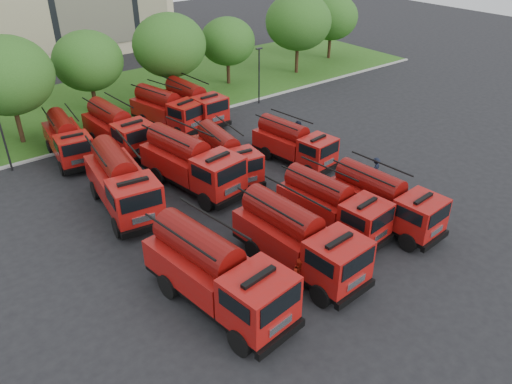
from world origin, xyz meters
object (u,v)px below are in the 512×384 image
fire_truck_0 (217,273)px  firefighter_2 (399,206)px  fire_truck_5 (191,163)px  fire_truck_2 (332,205)px  firefighter_5 (297,145)px  fire_truck_4 (122,182)px  fire_truck_1 (298,239)px  fire_truck_8 (67,139)px  fire_truck_9 (118,129)px  fire_truck_11 (194,102)px  firefighter_1 (299,290)px  fire_truck_10 (167,109)px  firefighter_3 (374,178)px  fire_truck_6 (226,155)px  fire_truck_3 (384,200)px  firefighter_0 (379,232)px  firefighter_4 (259,230)px  fire_truck_7 (294,143)px

fire_truck_0 → firefighter_2: bearing=-6.0°
fire_truck_5 → firefighter_2: bearing=-56.9°
fire_truck_2 → firefighter_5: (6.16, 9.60, -1.55)m
fire_truck_4 → firefighter_5: bearing=9.2°
fire_truck_1 → fire_truck_2: (3.86, 1.43, -0.18)m
fire_truck_0 → fire_truck_2: size_ratio=1.19×
firefighter_2 → fire_truck_4: bearing=52.2°
fire_truck_8 → fire_truck_9: (3.54, -0.78, 0.15)m
fire_truck_5 → fire_truck_11: fire_truck_5 is taller
fire_truck_0 → firefighter_1: bearing=-31.7°
fire_truck_1 → fire_truck_10: 20.64m
fire_truck_5 → fire_truck_9: 8.48m
fire_truck_0 → firefighter_3: bearing=6.4°
fire_truck_4 → fire_truck_6: size_ratio=1.17×
firefighter_2 → fire_truck_10: bearing=14.0°
fire_truck_4 → fire_truck_9: size_ratio=1.09×
fire_truck_5 → fire_truck_6: 2.74m
fire_truck_6 → fire_truck_10: (1.02, 9.84, 0.06)m
fire_truck_10 → firefighter_5: 11.18m
fire_truck_10 → firefighter_2: (5.00, -19.82, -1.58)m
fire_truck_3 → firefighter_1: bearing=-173.8°
firefighter_5 → fire_truck_0: bearing=65.5°
fire_truck_2 → fire_truck_9: 18.03m
fire_truck_0 → fire_truck_8: size_ratio=1.21×
firefighter_1 → fire_truck_0: bearing=169.6°
firefighter_3 → fire_truck_11: bearing=-88.3°
fire_truck_0 → fire_truck_6: 12.75m
fire_truck_2 → fire_truck_10: fire_truck_10 is taller
fire_truck_1 → firefighter_5: size_ratio=3.93×
fire_truck_11 → firefighter_5: (3.58, -9.16, -1.62)m
firefighter_3 → firefighter_5: (-0.58, 7.17, 0.00)m
fire_truck_5 → firefighter_0: size_ratio=4.33×
fire_truck_6 → firefighter_0: size_ratio=3.68×
fire_truck_3 → firefighter_5: (3.47, 11.11, -1.58)m
fire_truck_10 → firefighter_5: bearing=-69.0°
firefighter_4 → fire_truck_5: bearing=-54.8°
fire_truck_2 → fire_truck_4: fire_truck_4 is taller
firefighter_5 → firefighter_1: bearing=77.6°
firefighter_5 → fire_truck_4: bearing=30.5°
fire_truck_3 → fire_truck_6: size_ratio=1.02×
fire_truck_6 → fire_truck_9: fire_truck_9 is taller
fire_truck_3 → fire_truck_10: (-2.63, 20.34, -0.00)m
fire_truck_6 → fire_truck_3: bearing=-62.9°
fire_truck_7 → firefighter_2: fire_truck_7 is taller
fire_truck_10 → firefighter_5: fire_truck_10 is taller
fire_truck_5 → firefighter_0: bearing=-71.2°
fire_truck_0 → firefighter_5: 18.39m
fire_truck_3 → firefighter_3: size_ratio=4.76×
fire_truck_0 → fire_truck_9: (3.69, 18.56, -0.17)m
fire_truck_8 → firefighter_5: fire_truck_8 is taller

